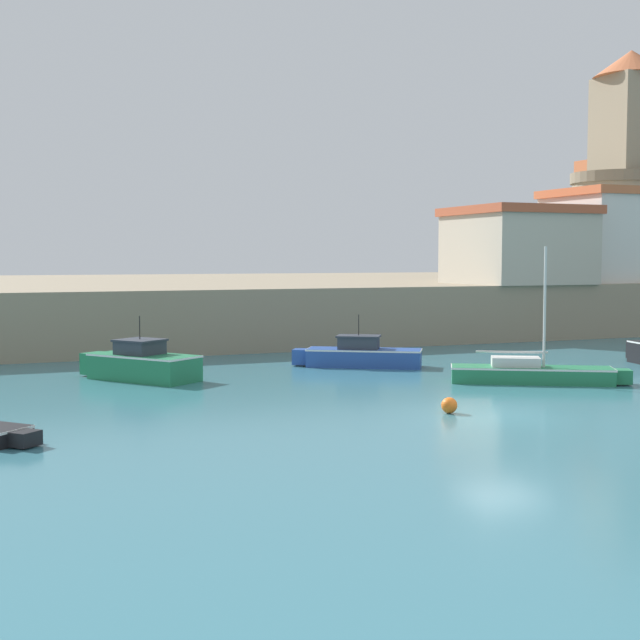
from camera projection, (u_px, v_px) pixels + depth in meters
The scene contains 9 objects.
ground_plane at pixel (501, 416), 26.55m from camera, with size 200.00×200.00×0.00m, color teal.
quay_seawall at pixel (187, 302), 62.70m from camera, with size 120.00×40.00×3.16m, color gray.
sailboat_green_1 at pixel (533, 373), 33.51m from camera, with size 6.29×4.26×5.14m.
motorboat_green_2 at pixel (140, 364), 34.37m from camera, with size 4.21×5.00×2.48m.
motorboat_blue_3 at pixel (360, 355), 38.52m from camera, with size 5.36×3.92×2.26m.
mooring_buoy at pixel (449, 405), 27.01m from camera, with size 0.49×0.49×0.49m, color orange.
fortress at pixel (616, 241), 68.29m from camera, with size 12.81×12.81×7.98m.
harbor_shed_near_wharf at pixel (617, 236), 56.56m from camera, with size 8.09×6.55×5.83m.
harbor_shed_mid_row at pixel (517, 245), 52.96m from camera, with size 7.10×7.28×4.55m.
Camera 1 is at (-14.93, -22.29, 4.74)m, focal length 50.00 mm.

